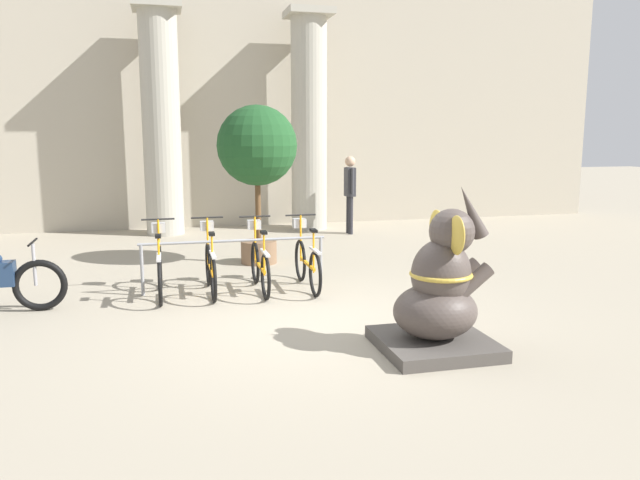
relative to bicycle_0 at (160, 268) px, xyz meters
The scene contains 12 objects.
ground_plane 2.64m from the bicycle_0, 45.51° to the right, with size 60.00×60.00×0.00m, color #9E937F.
building_facade 7.45m from the bicycle_0, 74.83° to the left, with size 20.00×0.20×6.00m.
column_left 6.15m from the bicycle_0, 88.90° to the left, with size 1.07×1.07×5.16m.
column_right 7.10m from the bicycle_0, 58.31° to the left, with size 1.07×1.07×5.16m.
bike_rack 1.10m from the bicycle_0, ahead, with size 2.76×0.05×0.77m.
bicycle_0 is the anchor object (origin of this frame).
bicycle_1 0.72m from the bicycle_0, ahead, with size 0.48×1.67×1.08m.
bicycle_2 1.44m from the bicycle_0, ahead, with size 0.48×1.67×1.08m.
bicycle_3 2.16m from the bicycle_0, ahead, with size 0.48×1.67×1.08m.
elephant_statue 4.24m from the bicycle_0, 46.15° to the right, with size 1.19×1.19×1.81m.
person_pedestrian 6.43m from the bicycle_0, 47.96° to the left, with size 0.24×0.47×1.80m.
potted_tree 3.06m from the bicycle_0, 48.69° to the left, with size 1.42×1.42×2.82m.
Camera 1 is at (-1.72, -7.19, 2.33)m, focal length 35.00 mm.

